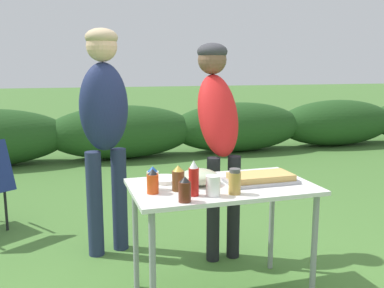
% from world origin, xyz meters
% --- Properties ---
extents(shrub_hedge, '(14.40, 0.90, 0.85)m').
position_xyz_m(shrub_hedge, '(0.00, 4.44, 0.43)').
color(shrub_hedge, '#234C1E').
rests_on(shrub_hedge, ground).
extents(folding_table, '(1.10, 0.64, 0.74)m').
position_xyz_m(folding_table, '(0.00, 0.00, 0.66)').
color(folding_table, silver).
rests_on(folding_table, ground).
extents(food_tray, '(0.43, 0.23, 0.06)m').
position_xyz_m(food_tray, '(0.25, -0.02, 0.77)').
color(food_tray, '#9E9EA3').
rests_on(food_tray, folding_table).
extents(plate_stack, '(0.20, 0.20, 0.02)m').
position_xyz_m(plate_stack, '(-0.32, 0.18, 0.75)').
color(plate_stack, white).
rests_on(plate_stack, folding_table).
extents(mixing_bowl, '(0.23, 0.23, 0.09)m').
position_xyz_m(mixing_bowl, '(-0.13, 0.05, 0.79)').
color(mixing_bowl, '#ADBC99').
rests_on(mixing_bowl, folding_table).
extents(paper_cup_stack, '(0.08, 0.08, 0.11)m').
position_xyz_m(paper_cup_stack, '(-0.13, -0.20, 0.80)').
color(paper_cup_stack, white).
rests_on(paper_cup_stack, folding_table).
extents(beer_bottle, '(0.07, 0.07, 0.15)m').
position_xyz_m(beer_bottle, '(-0.28, -0.04, 0.81)').
color(beer_bottle, brown).
rests_on(beer_bottle, folding_table).
extents(spice_jar, '(0.07, 0.07, 0.15)m').
position_xyz_m(spice_jar, '(-0.00, -0.20, 0.81)').
color(spice_jar, '#B2893D').
rests_on(spice_jar, folding_table).
extents(mayo_bottle, '(0.07, 0.07, 0.14)m').
position_xyz_m(mayo_bottle, '(-0.42, 0.02, 0.81)').
color(mayo_bottle, silver).
rests_on(mayo_bottle, folding_table).
extents(ketchup_bottle, '(0.06, 0.06, 0.20)m').
position_xyz_m(ketchup_bottle, '(-0.23, -0.16, 0.84)').
color(ketchup_bottle, red).
rests_on(ketchup_bottle, folding_table).
extents(bbq_sauce_bottle, '(0.07, 0.07, 0.14)m').
position_xyz_m(bbq_sauce_bottle, '(-0.31, -0.26, 0.81)').
color(bbq_sauce_bottle, '#562314').
rests_on(bbq_sauce_bottle, folding_table).
extents(hot_sauce_bottle, '(0.07, 0.07, 0.14)m').
position_xyz_m(hot_sauce_bottle, '(-0.44, -0.05, 0.81)').
color(hot_sauce_bottle, '#CC4214').
rests_on(hot_sauce_bottle, folding_table).
extents(standing_person_in_dark_puffer, '(0.33, 0.47, 1.62)m').
position_xyz_m(standing_person_in_dark_puffer, '(0.21, 0.65, 1.05)').
color(standing_person_in_dark_puffer, black).
rests_on(standing_person_in_dark_puffer, ground).
extents(standing_person_in_navy_coat, '(0.44, 0.37, 1.72)m').
position_xyz_m(standing_person_in_navy_coat, '(-0.60, 0.90, 1.07)').
color(standing_person_in_navy_coat, '#232D4C').
rests_on(standing_person_in_navy_coat, ground).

